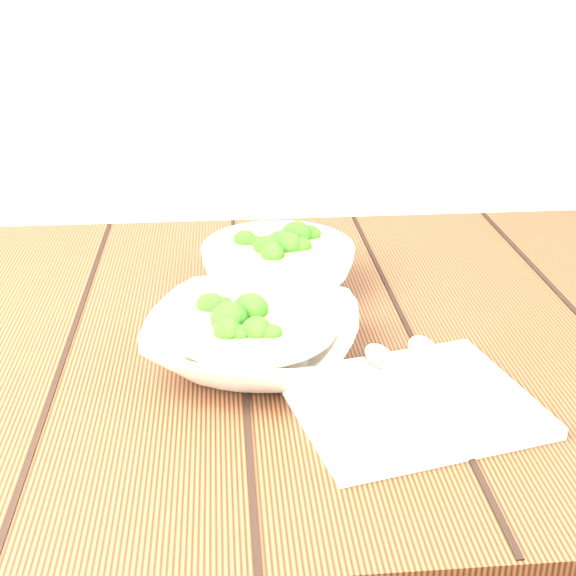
# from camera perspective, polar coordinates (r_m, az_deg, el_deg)

# --- Properties ---
(table) EXTENTS (1.20, 0.80, 0.75)m
(table) POSITION_cam_1_polar(r_m,az_deg,el_deg) (1.02, -2.05, -9.08)
(table) COLOR #3B1E11
(table) RESTS_ON ground
(soup_bowl_front) EXTENTS (0.28, 0.28, 0.07)m
(soup_bowl_front) POSITION_cam_1_polar(r_m,az_deg,el_deg) (0.88, -2.52, -3.57)
(soup_bowl_front) COLOR silver
(soup_bowl_front) RESTS_ON table
(soup_bowl_back) EXTENTS (0.24, 0.24, 0.07)m
(soup_bowl_back) POSITION_cam_1_polar(r_m,az_deg,el_deg) (1.05, -0.72, 1.58)
(soup_bowl_back) COLOR silver
(soup_bowl_back) RESTS_ON table
(trivet) EXTENTS (0.13, 0.13, 0.03)m
(trivet) POSITION_cam_1_polar(r_m,az_deg,el_deg) (0.96, -1.89, -2.08)
(trivet) COLOR black
(trivet) RESTS_ON table
(napkin) EXTENTS (0.27, 0.24, 0.01)m
(napkin) POSITION_cam_1_polar(r_m,az_deg,el_deg) (0.82, 8.83, -8.13)
(napkin) COLOR beige
(napkin) RESTS_ON table
(spoon_left) EXTENTS (0.03, 0.19, 0.01)m
(spoon_left) POSITION_cam_1_polar(r_m,az_deg,el_deg) (0.85, 7.04, -6.00)
(spoon_left) COLOR #B5B29F
(spoon_left) RESTS_ON napkin
(spoon_right) EXTENTS (0.04, 0.19, 0.01)m
(spoon_right) POSITION_cam_1_polar(r_m,az_deg,el_deg) (0.87, 9.87, -5.33)
(spoon_right) COLOR #B5B29F
(spoon_right) RESTS_ON napkin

